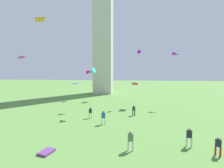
% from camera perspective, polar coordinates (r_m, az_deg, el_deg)
% --- Properties ---
extents(person_0, '(0.49, 0.31, 1.60)m').
position_cam_1_polar(person_0, '(24.90, -7.43, -9.53)').
color(person_0, silver).
rests_on(person_0, ground_plane).
extents(person_1, '(0.48, 0.45, 1.60)m').
position_cam_1_polar(person_1, '(16.74, 32.66, -17.21)').
color(person_1, red).
rests_on(person_1, ground_plane).
extents(person_2, '(0.55, 0.32, 1.78)m').
position_cam_1_polar(person_2, '(15.20, 6.41, -18.34)').
color(person_2, silver).
rests_on(person_2, ground_plane).
extents(person_3, '(0.55, 0.30, 1.78)m').
position_cam_1_polar(person_3, '(21.90, -2.97, -11.17)').
color(person_3, silver).
rests_on(person_3, ground_plane).
extents(person_4, '(0.54, 0.43, 1.80)m').
position_cam_1_polar(person_4, '(17.29, 25.00, -15.84)').
color(person_4, silver).
rests_on(person_4, ground_plane).
extents(person_5, '(0.48, 0.47, 1.65)m').
position_cam_1_polar(person_5, '(26.23, 7.49, -8.76)').
color(person_5, '#2D3338').
rests_on(person_5, ground_plane).
extents(kite_flying_0, '(1.74, 1.86, 0.27)m').
position_cam_1_polar(kite_flying_0, '(22.70, -23.55, 19.62)').
color(kite_flying_0, orange).
extents(kite_flying_1, '(1.41, 1.10, 0.95)m').
position_cam_1_polar(kite_flying_1, '(30.18, -7.73, 4.24)').
color(kite_flying_1, '#B6136A').
extents(kite_flying_2, '(1.28, 1.49, 0.14)m').
position_cam_1_polar(kite_flying_2, '(40.37, -12.57, 0.13)').
color(kite_flying_2, blue).
extents(kite_flying_3, '(1.54, 1.85, 0.39)m').
position_cam_1_polar(kite_flying_3, '(38.61, -5.90, -0.37)').
color(kite_flying_3, '#CB621B').
extents(kite_flying_4, '(1.67, 1.40, 1.20)m').
position_cam_1_polar(kite_flying_4, '(35.42, 21.06, 9.64)').
color(kite_flying_4, purple).
extents(kite_flying_5, '(1.02, 1.20, 0.73)m').
position_cam_1_polar(kite_flying_5, '(34.61, 9.52, 10.76)').
color(kite_flying_5, '#BC07E6').
extents(kite_flying_6, '(0.88, 1.21, 0.35)m').
position_cam_1_polar(kite_flying_6, '(28.49, -28.59, 8.13)').
color(kite_flying_6, '#B32792').
extents(kite_flying_7, '(1.10, 1.50, 0.62)m').
position_cam_1_polar(kite_flying_7, '(31.68, 7.85, 0.06)').
color(kite_flying_7, '#C2243F').
extents(kite_flying_8, '(1.64, 1.38, 1.28)m').
position_cam_1_polar(kite_flying_8, '(26.54, -7.00, 4.15)').
color(kite_flying_8, '#32D1D0').
extents(kite_bundle_0, '(1.18, 1.45, 0.19)m').
position_cam_1_polar(kite_bundle_0, '(16.06, -21.58, -20.89)').
color(kite_bundle_0, '#693581').
rests_on(kite_bundle_0, ground_plane).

